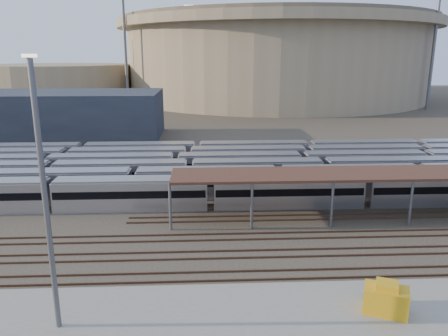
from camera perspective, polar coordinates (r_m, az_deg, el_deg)
name	(u,v)px	position (r m, az deg, el deg)	size (l,w,h in m)	color
ground	(247,233)	(45.88, 3.07, -8.50)	(420.00, 420.00, 0.00)	#383026
apron	(198,319)	(32.39, -3.44, -19.05)	(50.00, 9.00, 0.20)	gray
subway_trains	(205,171)	(62.57, -2.50, -0.35)	(125.91, 23.90, 3.60)	#BABABF
inspection_shed	(439,174)	(54.60, 26.32, -0.71)	(60.30, 6.00, 5.30)	#5B5B60
empty_tracks	(253,254)	(41.32, 3.78, -11.12)	(170.00, 9.62, 0.18)	#4C3323
stadium	(275,57)	(184.29, 6.61, 14.17)	(124.00, 124.00, 32.50)	gray
secondary_arena	(57,83)	(181.00, -21.00, 10.30)	(56.00, 56.00, 14.00)	gray
service_building	(63,115)	(102.45, -20.24, 6.52)	(42.00, 20.00, 10.00)	#1E232D
floodlight_0	(125,45)	(154.06, -12.79, 15.37)	(4.00, 1.00, 38.40)	#5B5B60
floodlight_2	(434,45)	(160.28, 25.75, 14.28)	(4.00, 1.00, 38.40)	#5B5B60
floodlight_3	(190,47)	(202.00, -4.52, 15.45)	(4.00, 1.00, 38.40)	#5B5B60
yard_light_pole	(45,200)	(29.55, -22.31, -3.89)	(0.81, 0.36, 17.88)	#5B5B60
yellow_equipment	(386,300)	(34.31, 20.37, -15.89)	(3.01, 1.88, 1.88)	#C59012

